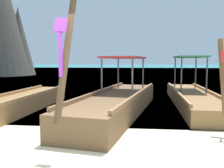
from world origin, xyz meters
TOP-DOWN VIEW (x-y plane):
  - ground at (0.00, 0.00)m, footprint 120.00×120.00m
  - sea_water at (0.00, 62.05)m, footprint 120.00×120.00m
  - longtail_boat_green_ribbon at (-3.01, 3.94)m, footprint 1.23×6.01m
  - longtail_boat_violet_ribbon at (0.22, 3.76)m, footprint 2.57×7.33m
  - longtail_boat_red_ribbon at (2.88, 5.53)m, footprint 1.52×7.42m

SIDE VIEW (x-z plane):
  - ground at x=0.00m, z-range 0.00..0.00m
  - sea_water at x=0.00m, z-range 0.00..0.00m
  - longtail_boat_green_ribbon at x=-3.01m, z-range -0.86..1.41m
  - longtail_boat_red_ribbon at x=2.88m, z-range -0.79..1.40m
  - longtail_boat_violet_ribbon at x=0.22m, z-range -1.07..1.80m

